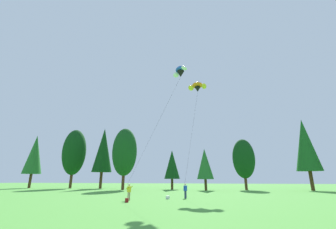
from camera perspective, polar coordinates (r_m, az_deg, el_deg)
name	(u,v)px	position (r m, az deg, el deg)	size (l,w,h in m)	color
treeline_tree_a	(34,154)	(69.13, -31.16, -8.80)	(4.57, 4.57, 13.51)	#472D19
treeline_tree_b	(74,152)	(62.59, -23.01, -8.90)	(5.76, 5.76, 14.67)	#472D19
treeline_tree_c	(103,150)	(59.22, -16.34, -8.74)	(4.88, 4.88, 14.89)	#472D19
treeline_tree_d	(125,152)	(50.51, -11.11, -9.40)	(5.37, 5.37, 13.22)	#472D19
treeline_tree_e	(172,164)	(51.54, 1.04, -12.74)	(3.50, 3.50, 8.63)	#472D19
treeline_tree_f	(205,164)	(47.93, 9.47, -12.43)	(3.45, 3.45, 8.39)	#472D19
treeline_tree_g	(244,159)	(51.94, 18.90, -10.69)	(4.70, 4.70, 10.75)	#472D19
treeline_tree_h	(305,145)	(54.30, 31.88, -6.61)	(4.78, 4.78, 14.46)	#472D19
kite_flyer_near	(129,191)	(25.62, -10.01, -18.75)	(0.73, 0.75, 1.69)	gray
kite_flyer_mid	(185,190)	(28.14, 4.50, -18.72)	(0.47, 0.58, 1.69)	navy
parafoil_kite_high_blue_white	(180,72)	(35.48, 3.15, 10.95)	(6.48, 8.94, 17.67)	blue
parafoil_kite_mid_orange	(197,87)	(42.05, 7.59, 7.02)	(3.74, 11.46, 18.52)	orange
backpack	(127,200)	(23.60, -10.58, -20.90)	(0.32, 0.24, 0.40)	maroon
picnic_cooler	(168,197)	(27.16, -0.06, -20.58)	(0.52, 0.36, 0.34)	white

